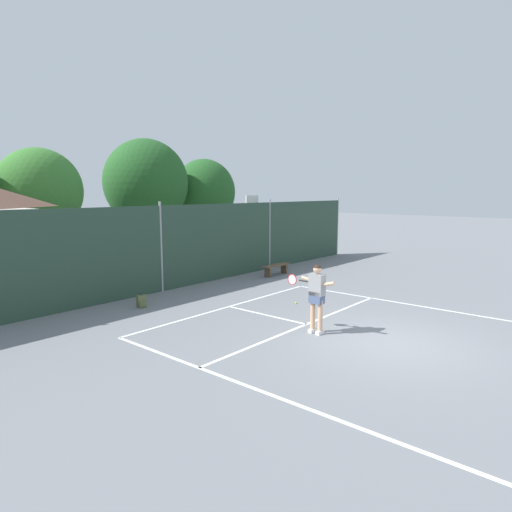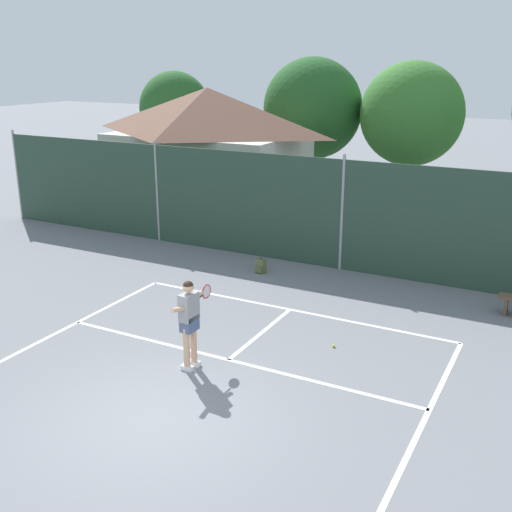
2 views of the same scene
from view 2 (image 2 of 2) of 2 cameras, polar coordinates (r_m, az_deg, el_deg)
The scene contains 8 objects.
ground_plane at distance 11.20m, azimuth -9.11°, elevation -14.54°, with size 120.00×120.00×0.00m, color slate.
court_markings at distance 11.64m, azimuth -7.17°, elevation -13.08°, with size 8.30×11.10×0.01m.
chainlink_fence at distance 18.01m, azimuth 7.89°, elevation 3.69°, with size 26.09×0.09×3.38m.
clubhouse_building at distance 24.56m, azimuth -4.39°, elevation 9.70°, with size 7.48×5.07×4.85m.
treeline_backdrop at distance 25.71m, azimuth 19.10°, elevation 12.28°, with size 26.33×4.61×6.82m.
tennis_player at distance 12.27m, azimuth -6.12°, elevation -5.54°, with size 0.28×1.44×1.85m.
tennis_ball at distance 13.59m, azimuth 7.13°, elevation -8.17°, with size 0.07×0.07×0.07m, color #CCE033.
backpack_olive at distance 17.92m, azimuth 0.44°, elevation -0.95°, with size 0.31×0.29×0.46m.
Camera 2 is at (5.86, -7.47, 5.95)m, focal length 43.63 mm.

